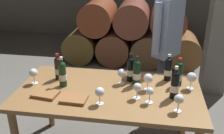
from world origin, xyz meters
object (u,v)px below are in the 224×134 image
at_px(wine_bottle_1, 179,74).
at_px(tasting_notebook, 46,94).
at_px(wine_bottle_5, 58,68).
at_px(sommelier_presenting, 167,39).
at_px(wine_glass_6, 33,73).
at_px(wine_glass_7, 150,92).
at_px(dining_table, 109,99).
at_px(wine_bottle_4, 62,74).
at_px(wine_glass_2, 122,73).
at_px(wine_glass_5, 148,79).
at_px(wine_glass_1, 100,92).
at_px(wine_glass_0, 137,88).
at_px(wine_glass_4, 192,77).
at_px(wine_bottle_6, 175,85).
at_px(wine_bottle_2, 168,69).
at_px(leather_ledger, 74,99).
at_px(wine_glass_3, 179,100).
at_px(wine_bottle_0, 130,69).
at_px(wine_bottle_3, 137,73).

height_order(wine_bottle_1, tasting_notebook, wine_bottle_1).
bearing_deg(wine_bottle_1, wine_bottle_5, -177.99).
relative_size(wine_bottle_5, sommelier_presenting, 0.16).
bearing_deg(wine_glass_6, wine_glass_7, -9.30).
relative_size(dining_table, wine_bottle_4, 5.71).
xyz_separation_m(wine_glass_2, wine_glass_5, (0.25, -0.08, 0.00)).
bearing_deg(wine_glass_1, wine_glass_0, 24.62).
bearing_deg(wine_bottle_1, wine_glass_7, -125.85).
relative_size(wine_bottle_1, wine_glass_7, 1.96).
height_order(wine_glass_4, wine_glass_5, wine_glass_4).
height_order(wine_bottle_1, wine_glass_6, wine_bottle_1).
xyz_separation_m(wine_bottle_4, wine_bottle_6, (1.03, -0.06, 0.00)).
relative_size(wine_glass_0, tasting_notebook, 0.67).
relative_size(wine_glass_4, tasting_notebook, 0.75).
height_order(wine_bottle_2, wine_bottle_4, wine_bottle_4).
distance_m(wine_glass_4, wine_glass_6, 1.49).
relative_size(dining_table, wine_bottle_6, 5.65).
xyz_separation_m(tasting_notebook, leather_ledger, (0.28, -0.05, 0.00)).
bearing_deg(wine_glass_5, tasting_notebook, -164.63).
height_order(wine_bottle_1, wine_glass_3, wine_bottle_1).
bearing_deg(wine_glass_0, wine_bottle_4, 170.18).
bearing_deg(wine_glass_1, wine_bottle_6, 17.85).
relative_size(dining_table, wine_glass_0, 11.55).
bearing_deg(wine_bottle_2, sommelier_presenting, 90.89).
bearing_deg(wine_glass_2, wine_glass_1, -108.98).
bearing_deg(wine_glass_6, wine_bottle_0, 12.74).
relative_size(dining_table, wine_glass_7, 11.84).
bearing_deg(wine_glass_4, tasting_notebook, -165.65).
xyz_separation_m(wine_bottle_3, wine_glass_3, (0.36, -0.41, -0.02)).
relative_size(wine_bottle_2, wine_glass_6, 1.76).
distance_m(wine_bottle_3, wine_bottle_6, 0.39).
distance_m(wine_bottle_0, wine_glass_3, 0.65).
relative_size(dining_table, wine_bottle_1, 6.05).
height_order(dining_table, wine_glass_2, wine_glass_2).
relative_size(wine_bottle_2, wine_glass_2, 1.79).
height_order(wine_glass_0, wine_glass_2, wine_glass_2).
distance_m(dining_table, wine_bottle_0, 0.37).
relative_size(wine_bottle_0, wine_glass_5, 1.78).
height_order(wine_bottle_2, wine_bottle_6, wine_bottle_6).
bearing_deg(wine_bottle_0, wine_bottle_4, -161.24).
relative_size(wine_bottle_4, wine_glass_7, 2.07).
xyz_separation_m(wine_glass_6, tasting_notebook, (0.19, -0.20, -0.10)).
height_order(wine_bottle_2, leather_ledger, wine_bottle_2).
height_order(wine_glass_3, wine_glass_6, wine_glass_6).
height_order(wine_bottle_1, sommelier_presenting, sommelier_presenting).
bearing_deg(wine_bottle_5, wine_glass_6, -145.02).
distance_m(wine_bottle_4, wine_glass_6, 0.29).
xyz_separation_m(wine_glass_1, wine_glass_7, (0.41, 0.08, -0.01)).
xyz_separation_m(wine_bottle_2, wine_glass_2, (-0.44, -0.15, -0.01)).
height_order(wine_bottle_4, tasting_notebook, wine_bottle_4).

